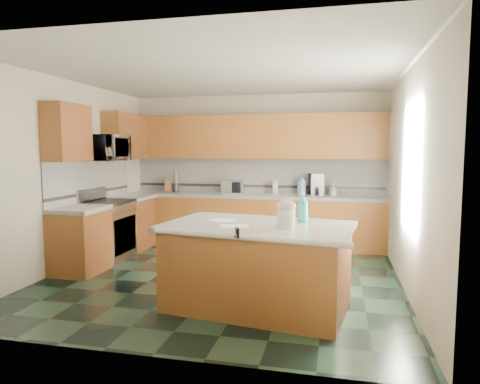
% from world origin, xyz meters
% --- Properties ---
extents(floor, '(4.60, 4.60, 0.00)m').
position_xyz_m(floor, '(0.00, 0.00, 0.00)').
color(floor, black).
rests_on(floor, ground).
extents(ceiling, '(4.60, 4.60, 0.00)m').
position_xyz_m(ceiling, '(0.00, 0.00, 2.70)').
color(ceiling, white).
rests_on(ceiling, ground).
extents(wall_back, '(4.60, 0.04, 2.70)m').
position_xyz_m(wall_back, '(0.00, 2.32, 1.35)').
color(wall_back, beige).
rests_on(wall_back, ground).
extents(wall_front, '(4.60, 0.04, 2.70)m').
position_xyz_m(wall_front, '(0.00, -2.32, 1.35)').
color(wall_front, beige).
rests_on(wall_front, ground).
extents(wall_left, '(0.04, 4.60, 2.70)m').
position_xyz_m(wall_left, '(-2.32, 0.00, 1.35)').
color(wall_left, beige).
rests_on(wall_left, ground).
extents(wall_right, '(0.04, 4.60, 2.70)m').
position_xyz_m(wall_right, '(2.32, 0.00, 1.35)').
color(wall_right, beige).
rests_on(wall_right, ground).
extents(back_base_cab, '(4.60, 0.60, 0.86)m').
position_xyz_m(back_base_cab, '(0.00, 2.00, 0.43)').
color(back_base_cab, '#34170C').
rests_on(back_base_cab, ground).
extents(back_countertop, '(4.60, 0.64, 0.06)m').
position_xyz_m(back_countertop, '(0.00, 2.00, 0.89)').
color(back_countertop, white).
rests_on(back_countertop, back_base_cab).
extents(back_upper_cab, '(4.60, 0.33, 0.78)m').
position_xyz_m(back_upper_cab, '(0.00, 2.13, 1.94)').
color(back_upper_cab, '#34170C').
rests_on(back_upper_cab, wall_back).
extents(back_backsplash, '(4.60, 0.02, 0.63)m').
position_xyz_m(back_backsplash, '(0.00, 2.29, 1.24)').
color(back_backsplash, silver).
rests_on(back_backsplash, back_countertop).
extents(back_accent_band, '(4.60, 0.01, 0.05)m').
position_xyz_m(back_accent_band, '(0.00, 2.28, 1.04)').
color(back_accent_band, black).
rests_on(back_accent_band, back_countertop).
extents(left_base_cab_rear, '(0.60, 0.82, 0.86)m').
position_xyz_m(left_base_cab_rear, '(-2.00, 1.29, 0.43)').
color(left_base_cab_rear, '#34170C').
rests_on(left_base_cab_rear, ground).
extents(left_counter_rear, '(0.64, 0.82, 0.06)m').
position_xyz_m(left_counter_rear, '(-2.00, 1.29, 0.89)').
color(left_counter_rear, white).
rests_on(left_counter_rear, left_base_cab_rear).
extents(left_base_cab_front, '(0.60, 0.72, 0.86)m').
position_xyz_m(left_base_cab_front, '(-2.00, -0.24, 0.43)').
color(left_base_cab_front, '#34170C').
rests_on(left_base_cab_front, ground).
extents(left_counter_front, '(0.64, 0.72, 0.06)m').
position_xyz_m(left_counter_front, '(-2.00, -0.24, 0.89)').
color(left_counter_front, white).
rests_on(left_counter_front, left_base_cab_front).
extents(left_backsplash, '(0.02, 2.30, 0.63)m').
position_xyz_m(left_backsplash, '(-2.29, 0.55, 1.24)').
color(left_backsplash, silver).
rests_on(left_backsplash, wall_left).
extents(left_accent_band, '(0.01, 2.30, 0.05)m').
position_xyz_m(left_accent_band, '(-2.28, 0.55, 1.04)').
color(left_accent_band, black).
rests_on(left_accent_band, wall_left).
extents(left_upper_cab_rear, '(0.33, 1.09, 0.78)m').
position_xyz_m(left_upper_cab_rear, '(-2.13, 1.42, 1.94)').
color(left_upper_cab_rear, '#34170C').
rests_on(left_upper_cab_rear, wall_left).
extents(left_upper_cab_front, '(0.33, 0.72, 0.78)m').
position_xyz_m(left_upper_cab_front, '(-2.13, -0.24, 1.94)').
color(left_upper_cab_front, '#34170C').
rests_on(left_upper_cab_front, wall_left).
extents(range_body, '(0.60, 0.76, 0.88)m').
position_xyz_m(range_body, '(-2.00, 0.50, 0.44)').
color(range_body, '#B7B7BC').
rests_on(range_body, ground).
extents(range_oven_door, '(0.02, 0.68, 0.55)m').
position_xyz_m(range_oven_door, '(-1.71, 0.50, 0.40)').
color(range_oven_door, black).
rests_on(range_oven_door, range_body).
extents(range_cooktop, '(0.62, 0.78, 0.04)m').
position_xyz_m(range_cooktop, '(-2.00, 0.50, 0.90)').
color(range_cooktop, black).
rests_on(range_cooktop, range_body).
extents(range_handle, '(0.02, 0.66, 0.02)m').
position_xyz_m(range_handle, '(-1.68, 0.50, 0.78)').
color(range_handle, '#B7B7BC').
rests_on(range_handle, range_body).
extents(range_backguard, '(0.06, 0.76, 0.18)m').
position_xyz_m(range_backguard, '(-2.26, 0.50, 1.02)').
color(range_backguard, '#B7B7BC').
rests_on(range_backguard, range_body).
extents(microwave, '(0.50, 0.73, 0.41)m').
position_xyz_m(microwave, '(-2.00, 0.50, 1.73)').
color(microwave, '#B7B7BC').
rests_on(microwave, wall_left).
extents(island_base, '(1.99, 1.32, 0.86)m').
position_xyz_m(island_base, '(0.65, -1.01, 0.43)').
color(island_base, '#34170C').
rests_on(island_base, ground).
extents(island_top, '(2.11, 1.43, 0.06)m').
position_xyz_m(island_top, '(0.65, -1.01, 0.89)').
color(island_top, white).
rests_on(island_top, island_base).
extents(island_bullnose, '(1.95, 0.34, 0.06)m').
position_xyz_m(island_bullnose, '(0.65, -1.59, 0.89)').
color(island_bullnose, white).
rests_on(island_bullnose, island_base).
extents(treat_jar, '(0.21, 0.21, 0.19)m').
position_xyz_m(treat_jar, '(0.97, -1.17, 1.02)').
color(treat_jar, white).
rests_on(treat_jar, island_top).
extents(treat_jar_lid, '(0.20, 0.20, 0.13)m').
position_xyz_m(treat_jar_lid, '(0.97, -1.17, 1.14)').
color(treat_jar_lid, '#D6A2A7').
rests_on(treat_jar_lid, treat_jar).
extents(treat_jar_knob, '(0.07, 0.02, 0.02)m').
position_xyz_m(treat_jar_knob, '(0.97, -1.17, 1.19)').
color(treat_jar_knob, tan).
rests_on(treat_jar_knob, treat_jar_lid).
extents(treat_jar_knob_end_l, '(0.03, 0.03, 0.03)m').
position_xyz_m(treat_jar_knob_end_l, '(0.94, -1.17, 1.19)').
color(treat_jar_knob_end_l, tan).
rests_on(treat_jar_knob_end_l, treat_jar_lid).
extents(treat_jar_knob_end_r, '(0.03, 0.03, 0.03)m').
position_xyz_m(treat_jar_knob_end_r, '(1.01, -1.17, 1.19)').
color(treat_jar_knob_end_r, tan).
rests_on(treat_jar_knob_end_r, treat_jar_lid).
extents(soap_bottle_island, '(0.15, 0.15, 0.32)m').
position_xyz_m(soap_bottle_island, '(1.11, -0.78, 1.08)').
color(soap_bottle_island, teal).
rests_on(soap_bottle_island, island_top).
extents(paper_sheet_a, '(0.35, 0.31, 0.00)m').
position_xyz_m(paper_sheet_a, '(0.44, -1.20, 0.92)').
color(paper_sheet_a, white).
rests_on(paper_sheet_a, island_top).
extents(paper_sheet_b, '(0.30, 0.24, 0.00)m').
position_xyz_m(paper_sheet_b, '(0.22, -0.86, 0.92)').
color(paper_sheet_b, white).
rests_on(paper_sheet_b, island_top).
extents(clamp_body, '(0.06, 0.11, 0.09)m').
position_xyz_m(clamp_body, '(0.56, -1.57, 0.93)').
color(clamp_body, black).
rests_on(clamp_body, island_top).
extents(clamp_handle, '(0.02, 0.07, 0.02)m').
position_xyz_m(clamp_handle, '(0.56, -1.63, 0.91)').
color(clamp_handle, black).
rests_on(clamp_handle, island_top).
extents(knife_block, '(0.14, 0.17, 0.23)m').
position_xyz_m(knife_block, '(-1.62, 2.05, 1.02)').
color(knife_block, '#472814').
rests_on(knife_block, back_countertop).
extents(utensil_crock, '(0.13, 0.13, 0.16)m').
position_xyz_m(utensil_crock, '(-1.49, 2.08, 1.00)').
color(utensil_crock, black).
rests_on(utensil_crock, back_countertop).
extents(utensil_bundle, '(0.08, 0.08, 0.24)m').
position_xyz_m(utensil_bundle, '(-1.49, 2.08, 1.20)').
color(utensil_bundle, '#472814').
rests_on(utensil_bundle, utensil_crock).
extents(toaster_oven, '(0.46, 0.36, 0.24)m').
position_xyz_m(toaster_oven, '(-0.38, 2.05, 1.04)').
color(toaster_oven, '#B7B7BC').
rests_on(toaster_oven, back_countertop).
extents(toaster_oven_door, '(0.37, 0.01, 0.20)m').
position_xyz_m(toaster_oven_door, '(-0.38, 1.92, 1.04)').
color(toaster_oven_door, black).
rests_on(toaster_oven_door, toaster_oven).
extents(paper_towel, '(0.11, 0.11, 0.24)m').
position_xyz_m(paper_towel, '(0.39, 2.10, 1.04)').
color(paper_towel, white).
rests_on(paper_towel, back_countertop).
extents(paper_towel_base, '(0.16, 0.16, 0.01)m').
position_xyz_m(paper_towel_base, '(0.39, 2.10, 0.93)').
color(paper_towel_base, '#B7B7BC').
rests_on(paper_towel_base, back_countertop).
extents(water_jug, '(0.15, 0.15, 0.25)m').
position_xyz_m(water_jug, '(0.87, 2.06, 1.05)').
color(water_jug, '#63A4D8').
rests_on(water_jug, back_countertop).
extents(water_jug_neck, '(0.07, 0.07, 0.04)m').
position_xyz_m(water_jug_neck, '(0.87, 2.06, 1.19)').
color(water_jug_neck, '#63A4D8').
rests_on(water_jug_neck, water_jug).
extents(coffee_maker, '(0.28, 0.29, 0.38)m').
position_xyz_m(coffee_maker, '(1.12, 2.08, 1.11)').
color(coffee_maker, black).
rests_on(coffee_maker, back_countertop).
extents(coffee_carafe, '(0.16, 0.16, 0.16)m').
position_xyz_m(coffee_carafe, '(1.12, 2.02, 1.00)').
color(coffee_carafe, black).
rests_on(coffee_carafe, back_countertop).
extents(soap_bottle_back, '(0.13, 0.13, 0.20)m').
position_xyz_m(soap_bottle_back, '(1.40, 2.05, 1.02)').
color(soap_bottle_back, white).
rests_on(soap_bottle_back, back_countertop).
extents(soap_back_cap, '(0.02, 0.02, 0.03)m').
position_xyz_m(soap_back_cap, '(1.40, 2.05, 1.14)').
color(soap_back_cap, red).
rests_on(soap_back_cap, soap_bottle_back).
extents(window_light_proxy, '(0.02, 1.40, 1.10)m').
position_xyz_m(window_light_proxy, '(2.29, -0.20, 1.50)').
color(window_light_proxy, white).
rests_on(window_light_proxy, wall_right).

